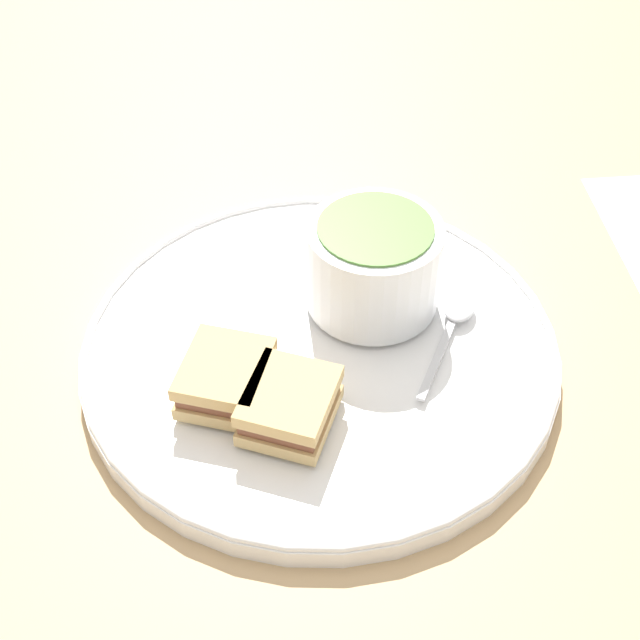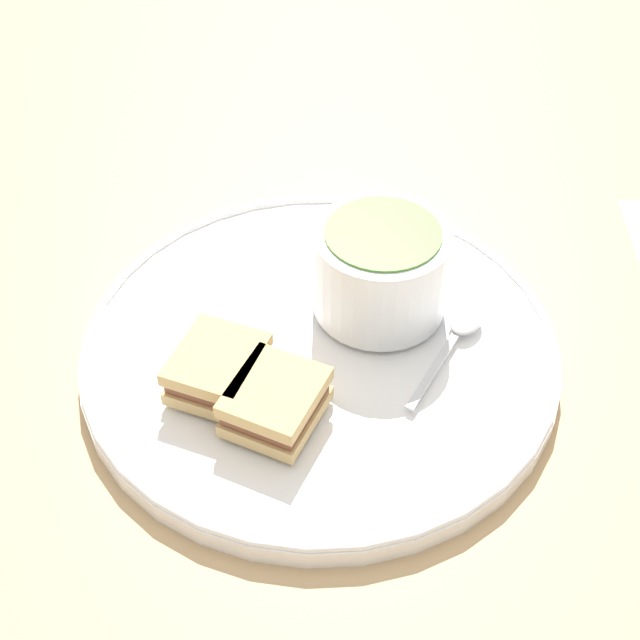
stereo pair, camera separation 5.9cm
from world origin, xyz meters
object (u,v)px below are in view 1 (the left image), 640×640
soup_bowl (374,264)px  spoon (455,313)px  sandwich_half_far (290,405)px  sandwich_half_near (226,378)px

soup_bowl → spoon: 0.07m
spoon → sandwich_half_far: (-0.15, -0.06, 0.01)m
spoon → sandwich_half_near: bearing=135.9°
soup_bowl → sandwich_half_far: bearing=-132.7°
spoon → sandwich_half_near: size_ratio=1.20×
sandwich_half_near → sandwich_half_far: same height
sandwich_half_near → sandwich_half_far: 0.05m
soup_bowl → sandwich_half_near: soup_bowl is taller
spoon → sandwich_half_far: 0.16m
spoon → sandwich_half_far: sandwich_half_far is taller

